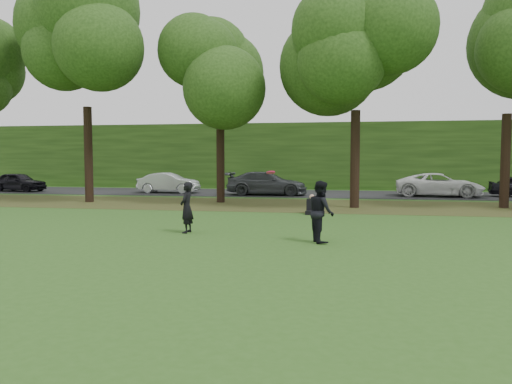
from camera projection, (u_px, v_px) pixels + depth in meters
ground at (198, 254)px, 12.47m from camera, size 120.00×120.00×0.00m
leaf_litter at (274, 205)px, 25.22m from camera, size 60.00×7.00×0.01m
street at (291, 193)px, 33.07m from camera, size 70.00×7.00×0.02m
far_hedge at (300, 156)px, 38.78m from camera, size 70.00×3.00×5.00m
player_left at (187, 208)px, 15.84m from camera, size 0.42×0.61×1.62m
player_right at (321, 212)px, 14.07m from camera, size 0.92×1.03×1.75m
parked_cars at (296, 184)px, 31.73m from camera, size 37.12×3.28×1.48m
frisbee at (271, 172)px, 15.05m from camera, size 0.28×0.28×0.13m
seated_person at (312, 207)px, 21.20m from camera, size 0.47×0.76×0.83m
tree_line at (267, 47)px, 24.68m from camera, size 55.30×7.90×12.31m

